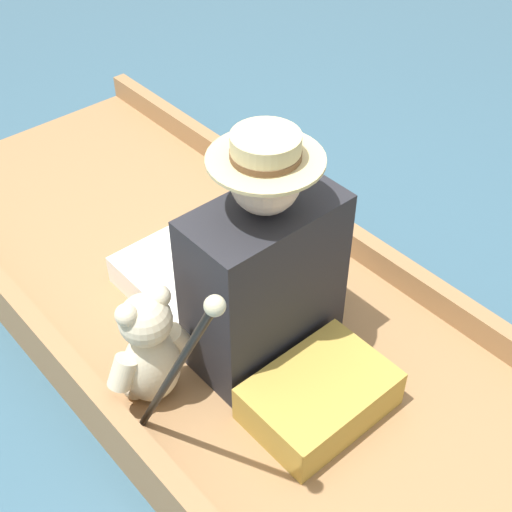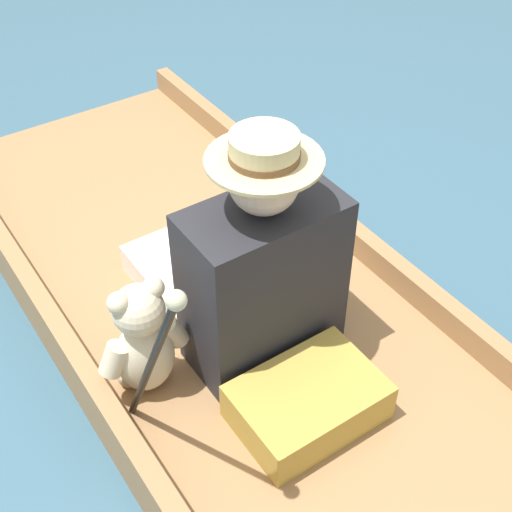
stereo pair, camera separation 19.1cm
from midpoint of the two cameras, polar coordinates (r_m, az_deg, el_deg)
ground_plane at (r=2.56m, az=-4.28°, el=-6.71°), size 16.00×16.00×0.00m
punt_boat at (r=2.50m, az=-4.37°, el=-5.51°), size 1.16×3.05×0.24m
seat_cushion at (r=2.13m, az=2.49°, el=-11.27°), size 0.42×0.30×0.13m
seated_person at (r=2.18m, az=-3.22°, el=-1.30°), size 0.47×0.75×0.80m
teddy_bear at (r=2.11m, az=-11.13°, el=-7.57°), size 0.29×0.17×0.42m
wine_glass at (r=2.72m, az=-0.83°, el=3.23°), size 0.10×0.10×0.11m
walking_cane at (r=1.70m, az=-9.52°, el=-8.79°), size 0.04×0.42×0.82m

